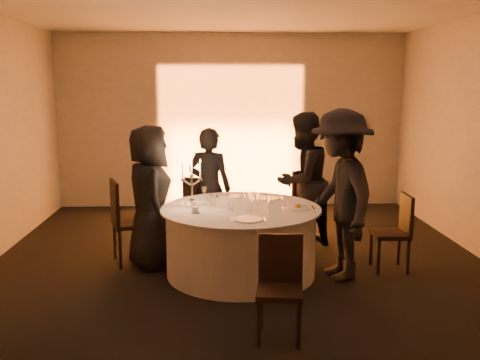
{
  "coord_description": "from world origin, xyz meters",
  "views": [
    {
      "loc": [
        -0.29,
        -5.83,
        2.14
      ],
      "look_at": [
        0.0,
        0.2,
        1.05
      ],
      "focal_mm": 40.0,
      "sensor_mm": 36.0,
      "label": 1
    }
  ],
  "objects_px": {
    "coffee_cup": "(195,210)",
    "guest_right": "(340,195)",
    "chair_left": "(125,217)",
    "chair_front": "(280,281)",
    "banquet_table": "(241,241)",
    "guest_back_right": "(302,181)",
    "candelabra": "(192,188)",
    "guest_back_left": "(209,188)",
    "chair_right": "(397,228)",
    "guest_left": "(150,197)",
    "chair_back_right": "(299,200)",
    "chair_back_left": "(200,206)"
  },
  "relations": [
    {
      "from": "coffee_cup",
      "to": "guest_right",
      "type": "bearing_deg",
      "value": 1.62
    },
    {
      "from": "chair_left",
      "to": "coffee_cup",
      "type": "xyz_separation_m",
      "value": [
        0.86,
        -0.63,
        0.22
      ]
    },
    {
      "from": "chair_left",
      "to": "chair_front",
      "type": "distance_m",
      "value": 2.54
    },
    {
      "from": "banquet_table",
      "to": "guest_back_right",
      "type": "bearing_deg",
      "value": 48.49
    },
    {
      "from": "guest_back_right",
      "to": "candelabra",
      "type": "xyz_separation_m",
      "value": [
        -1.4,
        -0.85,
        0.08
      ]
    },
    {
      "from": "banquet_table",
      "to": "guest_right",
      "type": "distance_m",
      "value": 1.23
    },
    {
      "from": "guest_back_left",
      "to": "coffee_cup",
      "type": "relative_size",
      "value": 14.45
    },
    {
      "from": "banquet_table",
      "to": "chair_right",
      "type": "bearing_deg",
      "value": 1.18
    },
    {
      "from": "candelabra",
      "to": "guest_left",
      "type": "bearing_deg",
      "value": 157.93
    },
    {
      "from": "chair_left",
      "to": "candelabra",
      "type": "relative_size",
      "value": 1.73
    },
    {
      "from": "chair_right",
      "to": "candelabra",
      "type": "bearing_deg",
      "value": -90.52
    },
    {
      "from": "guest_left",
      "to": "guest_back_left",
      "type": "xyz_separation_m",
      "value": [
        0.69,
        0.71,
        -0.04
      ]
    },
    {
      "from": "banquet_table",
      "to": "guest_back_left",
      "type": "distance_m",
      "value": 1.16
    },
    {
      "from": "banquet_table",
      "to": "guest_right",
      "type": "relative_size",
      "value": 0.96
    },
    {
      "from": "chair_front",
      "to": "coffee_cup",
      "type": "height_order",
      "value": "chair_front"
    },
    {
      "from": "chair_right",
      "to": "coffee_cup",
      "type": "distance_m",
      "value": 2.34
    },
    {
      "from": "guest_back_right",
      "to": "coffee_cup",
      "type": "bearing_deg",
      "value": -0.59
    },
    {
      "from": "chair_left",
      "to": "guest_back_left",
      "type": "bearing_deg",
      "value": -78.37
    },
    {
      "from": "guest_left",
      "to": "guest_right",
      "type": "bearing_deg",
      "value": -119.38
    },
    {
      "from": "chair_back_right",
      "to": "guest_right",
      "type": "xyz_separation_m",
      "value": [
        0.22,
        -1.43,
        0.37
      ]
    },
    {
      "from": "chair_back_right",
      "to": "guest_left",
      "type": "bearing_deg",
      "value": -5.36
    },
    {
      "from": "chair_front",
      "to": "coffee_cup",
      "type": "xyz_separation_m",
      "value": [
        -0.76,
        1.32,
        0.31
      ]
    },
    {
      "from": "banquet_table",
      "to": "guest_right",
      "type": "height_order",
      "value": "guest_right"
    },
    {
      "from": "guest_right",
      "to": "guest_left",
      "type": "bearing_deg",
      "value": -111.57
    },
    {
      "from": "chair_left",
      "to": "guest_left",
      "type": "distance_m",
      "value": 0.42
    },
    {
      "from": "chair_back_right",
      "to": "coffee_cup",
      "type": "height_order",
      "value": "chair_back_right"
    },
    {
      "from": "chair_back_right",
      "to": "guest_left",
      "type": "distance_m",
      "value": 2.15
    },
    {
      "from": "guest_left",
      "to": "guest_right",
      "type": "relative_size",
      "value": 0.89
    },
    {
      "from": "guest_left",
      "to": "chair_right",
      "type": "bearing_deg",
      "value": -112.19
    },
    {
      "from": "chair_front",
      "to": "chair_back_right",
      "type": "bearing_deg",
      "value": 86.5
    },
    {
      "from": "chair_right",
      "to": "chair_front",
      "type": "height_order",
      "value": "chair_right"
    },
    {
      "from": "guest_right",
      "to": "coffee_cup",
      "type": "distance_m",
      "value": 1.59
    },
    {
      "from": "guest_back_left",
      "to": "guest_back_right",
      "type": "xyz_separation_m",
      "value": [
        1.21,
        -0.07,
        0.1
      ]
    },
    {
      "from": "banquet_table",
      "to": "chair_back_left",
      "type": "bearing_deg",
      "value": 112.13
    },
    {
      "from": "guest_left",
      "to": "guest_back_left",
      "type": "distance_m",
      "value": 0.99
    },
    {
      "from": "banquet_table",
      "to": "guest_back_left",
      "type": "relative_size",
      "value": 1.13
    },
    {
      "from": "chair_back_right",
      "to": "candelabra",
      "type": "height_order",
      "value": "candelabra"
    },
    {
      "from": "chair_right",
      "to": "candelabra",
      "type": "distance_m",
      "value": 2.4
    },
    {
      "from": "chair_left",
      "to": "chair_right",
      "type": "xyz_separation_m",
      "value": [
        3.17,
        -0.38,
        -0.07
      ]
    },
    {
      "from": "chair_back_right",
      "to": "guest_back_left",
      "type": "height_order",
      "value": "guest_back_left"
    },
    {
      "from": "guest_back_left",
      "to": "chair_right",
      "type": "bearing_deg",
      "value": 174.97
    },
    {
      "from": "banquet_table",
      "to": "candelabra",
      "type": "height_order",
      "value": "candelabra"
    },
    {
      "from": "chair_front",
      "to": "guest_left",
      "type": "distance_m",
      "value": 2.29
    },
    {
      "from": "guest_left",
      "to": "guest_right",
      "type": "height_order",
      "value": "guest_right"
    },
    {
      "from": "chair_front",
      "to": "guest_back_left",
      "type": "xyz_separation_m",
      "value": [
        -0.62,
        2.56,
        0.31
      ]
    },
    {
      "from": "chair_right",
      "to": "guest_right",
      "type": "distance_m",
      "value": 0.87
    },
    {
      "from": "chair_right",
      "to": "guest_left",
      "type": "distance_m",
      "value": 2.89
    },
    {
      "from": "guest_left",
      "to": "guest_back_right",
      "type": "bearing_deg",
      "value": -87.96
    },
    {
      "from": "guest_back_left",
      "to": "guest_back_right",
      "type": "relative_size",
      "value": 0.89
    },
    {
      "from": "chair_back_right",
      "to": "banquet_table",
      "type": "bearing_deg",
      "value": 23.92
    }
  ]
}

